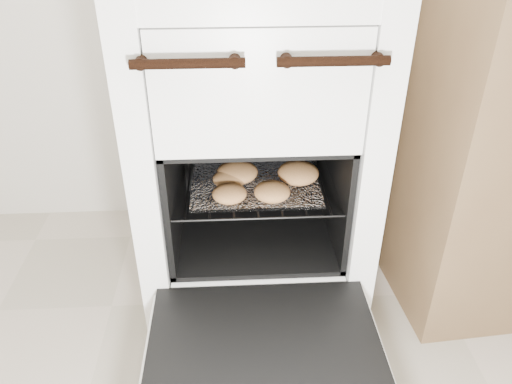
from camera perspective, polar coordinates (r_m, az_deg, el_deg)
stove at (r=1.40m, az=-0.32°, el=4.81°), size 0.59×0.66×0.91m
oven_door at (r=1.15m, az=1.02°, el=-17.86°), size 0.53×0.41×0.04m
oven_rack at (r=1.36m, az=-0.18°, el=1.64°), size 0.43×0.41×0.01m
foil_sheet at (r=1.34m, az=-0.14°, el=1.44°), size 0.33×0.30×0.01m
baked_rolls at (r=1.29m, az=0.31°, el=1.48°), size 0.31×0.23×0.05m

